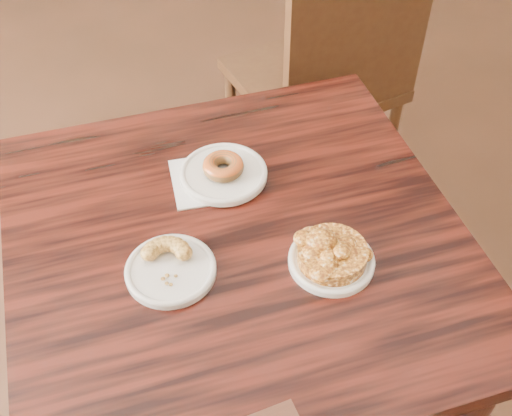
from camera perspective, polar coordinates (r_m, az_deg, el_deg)
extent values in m
plane|color=black|center=(1.89, -0.67, -14.94)|extent=(5.00, 5.00, 0.00)
cube|color=black|center=(1.51, -1.36, -12.00)|extent=(0.93, 0.93, 0.75)
cube|color=white|center=(1.31, -4.25, 2.54)|extent=(0.15, 0.15, 0.00)
cylinder|color=white|center=(1.31, -2.90, 3.05)|extent=(0.18, 0.18, 0.01)
cylinder|color=silver|center=(1.16, -7.59, -5.52)|extent=(0.16, 0.16, 0.01)
cylinder|color=white|center=(1.17, 6.71, -4.71)|extent=(0.16, 0.16, 0.01)
torus|color=#9A3E16|center=(1.30, -2.94, 3.72)|extent=(0.08, 0.08, 0.03)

